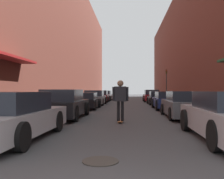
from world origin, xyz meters
The scene contains 18 objects.
ground centered at (0.00, 21.54, 0.00)m, with size 118.46×118.46×0.00m, color #424244.
curb_strip_left centered at (-4.93, 26.92, 0.06)m, with size 1.80×53.85×0.12m.
curb_strip_right centered at (4.93, 26.92, 0.06)m, with size 1.80×53.85×0.12m.
building_row_left centered at (-7.83, 26.92, 7.51)m, with size 4.90×53.85×15.03m.
building_row_right centered at (7.83, 26.92, 6.50)m, with size 4.90×53.85×13.01m.
parked_car_left_0 centered at (-3.05, 4.80, 0.63)m, with size 2.08×4.51×1.31m.
parked_car_left_1 centered at (-2.93, 10.12, 0.67)m, with size 1.93×4.73×1.39m.
parked_car_left_2 centered at (-2.99, 16.15, 0.58)m, with size 2.01×4.34×1.19m.
parked_car_left_3 centered at (-2.95, 21.20, 0.65)m, with size 1.92×4.54×1.35m.
parked_car_left_4 centered at (-2.98, 26.18, 0.65)m, with size 1.86×4.26×1.35m.
parked_car_left_5 centered at (-3.08, 31.49, 0.63)m, with size 2.08×4.69×1.31m.
parked_car_right_1 centered at (3.06, 10.69, 0.63)m, with size 2.08×4.58×1.31m.
parked_car_right_2 centered at (3.05, 16.18, 0.62)m, with size 2.09×4.46×1.26m.
parked_car_right_3 centered at (3.06, 22.20, 0.60)m, with size 2.01×4.51×1.25m.
parked_car_right_4 centered at (2.87, 27.65, 0.68)m, with size 1.88×4.43×1.42m.
skateboarder centered at (-0.12, 8.62, 1.10)m, with size 0.68×0.78×1.78m.
manhole_cover centered at (-0.30, 2.89, 0.01)m, with size 0.70×0.70×0.02m.
traffic_light centered at (4.39, 26.20, 2.29)m, with size 0.16×0.22×3.51m.
Camera 1 is at (0.24, -1.84, 1.36)m, focal length 40.00 mm.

